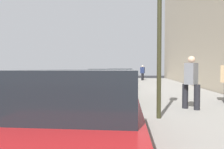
{
  "coord_description": "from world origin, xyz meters",
  "views": [
    {
      "loc": [
        -14.18,
        -0.72,
        1.54
      ],
      "look_at": [
        -2.21,
        0.45,
        1.16
      ],
      "focal_mm": 31.78,
      "sensor_mm": 36.0,
      "label": 1
    }
  ],
  "objects_px": {
    "parked_car_black": "(121,79)",
    "pedestrian_grey_coat": "(191,81)",
    "parked_car_white": "(123,76)",
    "traffic_light_pole": "(159,8)",
    "pedestrian_navy_coat": "(142,72)",
    "parked_car_silver": "(112,86)",
    "parked_car_red": "(87,114)"
  },
  "relations": [
    {
      "from": "parked_car_silver",
      "to": "pedestrian_navy_coat",
      "type": "bearing_deg",
      "value": -8.53
    },
    {
      "from": "parked_car_white",
      "to": "traffic_light_pole",
      "type": "xyz_separation_m",
      "value": [
        -15.13,
        -1.6,
        2.42
      ]
    },
    {
      "from": "parked_car_silver",
      "to": "pedestrian_grey_coat",
      "type": "xyz_separation_m",
      "value": [
        -1.81,
        -2.89,
        0.35
      ]
    },
    {
      "from": "parked_car_silver",
      "to": "pedestrian_navy_coat",
      "type": "relative_size",
      "value": 2.67
    },
    {
      "from": "parked_car_red",
      "to": "parked_car_silver",
      "type": "xyz_separation_m",
      "value": [
        5.44,
        0.12,
        0.0
      ]
    },
    {
      "from": "parked_car_black",
      "to": "parked_car_silver",
      "type": "bearing_deg",
      "value": 178.71
    },
    {
      "from": "parked_car_red",
      "to": "pedestrian_grey_coat",
      "type": "xyz_separation_m",
      "value": [
        3.64,
        -2.77,
        0.35
      ]
    },
    {
      "from": "pedestrian_navy_coat",
      "to": "traffic_light_pole",
      "type": "relative_size",
      "value": 0.39
    },
    {
      "from": "parked_car_white",
      "to": "parked_car_red",
      "type": "bearing_deg",
      "value": -179.7
    },
    {
      "from": "traffic_light_pole",
      "to": "pedestrian_grey_coat",
      "type": "bearing_deg",
      "value": -43.07
    },
    {
      "from": "parked_car_silver",
      "to": "traffic_light_pole",
      "type": "height_order",
      "value": "traffic_light_pole"
    },
    {
      "from": "parked_car_red",
      "to": "parked_car_white",
      "type": "height_order",
      "value": "same"
    },
    {
      "from": "parked_car_black",
      "to": "parked_car_white",
      "type": "distance_m",
      "value": 6.41
    },
    {
      "from": "parked_car_black",
      "to": "parked_car_red",
      "type": "bearing_deg",
      "value": 179.96
    },
    {
      "from": "traffic_light_pole",
      "to": "pedestrian_navy_coat",
      "type": "bearing_deg",
      "value": -1.74
    },
    {
      "from": "parked_car_silver",
      "to": "pedestrian_grey_coat",
      "type": "bearing_deg",
      "value": -122.04
    },
    {
      "from": "parked_car_red",
      "to": "parked_car_silver",
      "type": "distance_m",
      "value": 5.44
    },
    {
      "from": "parked_car_red",
      "to": "parked_car_white",
      "type": "bearing_deg",
      "value": 0.3
    },
    {
      "from": "parked_car_white",
      "to": "pedestrian_grey_coat",
      "type": "distance_m",
      "value": 14.08
    },
    {
      "from": "parked_car_silver",
      "to": "pedestrian_grey_coat",
      "type": "distance_m",
      "value": 3.42
    },
    {
      "from": "parked_car_red",
      "to": "pedestrian_navy_coat",
      "type": "xyz_separation_m",
      "value": [
        19.84,
        -2.04,
        0.32
      ]
    },
    {
      "from": "pedestrian_navy_coat",
      "to": "parked_car_red",
      "type": "bearing_deg",
      "value": 174.12
    },
    {
      "from": "parked_car_white",
      "to": "traffic_light_pole",
      "type": "distance_m",
      "value": 15.41
    },
    {
      "from": "pedestrian_grey_coat",
      "to": "parked_car_silver",
      "type": "bearing_deg",
      "value": 57.96
    },
    {
      "from": "parked_car_black",
      "to": "traffic_light_pole",
      "type": "bearing_deg",
      "value": -170.24
    },
    {
      "from": "parked_car_red",
      "to": "parked_car_black",
      "type": "distance_m",
      "value": 11.01
    },
    {
      "from": "parked_car_silver",
      "to": "pedestrian_grey_coat",
      "type": "height_order",
      "value": "pedestrian_grey_coat"
    },
    {
      "from": "parked_car_red",
      "to": "traffic_light_pole",
      "type": "bearing_deg",
      "value": -33.4
    },
    {
      "from": "parked_car_black",
      "to": "pedestrian_grey_coat",
      "type": "relative_size",
      "value": 2.37
    },
    {
      "from": "parked_car_white",
      "to": "pedestrian_navy_coat",
      "type": "relative_size",
      "value": 2.66
    },
    {
      "from": "pedestrian_grey_coat",
      "to": "pedestrian_navy_coat",
      "type": "height_order",
      "value": "pedestrian_grey_coat"
    },
    {
      "from": "parked_car_black",
      "to": "pedestrian_navy_coat",
      "type": "relative_size",
      "value": 2.46
    }
  ]
}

